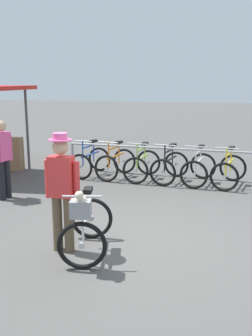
{
  "coord_description": "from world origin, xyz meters",
  "views": [
    {
      "loc": [
        1.23,
        -5.47,
        2.41
      ],
      "look_at": [
        -0.28,
        0.59,
        1.0
      ],
      "focal_mm": 41.15,
      "sensor_mm": 36.0,
      "label": 1
    }
  ],
  "objects_px": {
    "racked_bike_orange": "(116,163)",
    "racked_bike_white": "(199,169)",
    "racked_bike_lime": "(142,165)",
    "pedestrian_with_backpack": "(2,155)",
    "racked_bike_black": "(170,167)",
    "featured_bicycle": "(86,224)",
    "racked_bike_yellow": "(229,171)",
    "racked_bike_blue": "(90,161)",
    "person_with_featured_bike": "(62,188)"
  },
  "relations": [
    {
      "from": "racked_bike_orange",
      "to": "racked_bike_black",
      "type": "xyz_separation_m",
      "value": [
        1.4,
        -0.09,
        -0.0
      ]
    },
    {
      "from": "racked_bike_white",
      "to": "racked_bike_yellow",
      "type": "height_order",
      "value": "same"
    },
    {
      "from": "racked_bike_blue",
      "to": "racked_bike_orange",
      "type": "xyz_separation_m",
      "value": [
        0.7,
        -0.04,
        0.0
      ]
    },
    {
      "from": "racked_bike_orange",
      "to": "racked_bike_lime",
      "type": "relative_size",
      "value": 1.03
    },
    {
      "from": "racked_bike_yellow",
      "to": "pedestrian_with_backpack",
      "type": "xyz_separation_m",
      "value": [
        -4.57,
        -2.17,
        0.57
      ]
    },
    {
      "from": "racked_bike_white",
      "to": "person_with_featured_bike",
      "type": "height_order",
      "value": "person_with_featured_bike"
    },
    {
      "from": "featured_bicycle",
      "to": "person_with_featured_bike",
      "type": "distance_m",
      "value": 0.61
    },
    {
      "from": "featured_bicycle",
      "to": "racked_bike_black",
      "type": "bearing_deg",
      "value": 82.46
    },
    {
      "from": "racked_bike_blue",
      "to": "racked_bike_lime",
      "type": "relative_size",
      "value": 1.0
    },
    {
      "from": "racked_bike_black",
      "to": "pedestrian_with_backpack",
      "type": "distance_m",
      "value": 3.94
    },
    {
      "from": "racked_bike_white",
      "to": "racked_bike_yellow",
      "type": "distance_m",
      "value": 0.7
    },
    {
      "from": "racked_bike_lime",
      "to": "person_with_featured_bike",
      "type": "relative_size",
      "value": 0.69
    },
    {
      "from": "racked_bike_lime",
      "to": "racked_bike_black",
      "type": "relative_size",
      "value": 1.0
    },
    {
      "from": "racked_bike_black",
      "to": "pedestrian_with_backpack",
      "type": "xyz_separation_m",
      "value": [
        -3.17,
        -2.26,
        0.57
      ]
    },
    {
      "from": "racked_bike_lime",
      "to": "featured_bicycle",
      "type": "relative_size",
      "value": 0.95
    },
    {
      "from": "person_with_featured_bike",
      "to": "pedestrian_with_backpack",
      "type": "relative_size",
      "value": 1.05
    },
    {
      "from": "racked_bike_orange",
      "to": "featured_bicycle",
      "type": "height_order",
      "value": "featured_bicycle"
    },
    {
      "from": "racked_bike_yellow",
      "to": "featured_bicycle",
      "type": "xyz_separation_m",
      "value": [
        -1.98,
        -4.34,
        0.12
      ]
    },
    {
      "from": "racked_bike_orange",
      "to": "racked_bike_white",
      "type": "relative_size",
      "value": 1.02
    },
    {
      "from": "racked_bike_black",
      "to": "racked_bike_lime",
      "type": "bearing_deg",
      "value": 176.34
    },
    {
      "from": "pedestrian_with_backpack",
      "to": "featured_bicycle",
      "type": "bearing_deg",
      "value": -40.0
    },
    {
      "from": "racked_bike_orange",
      "to": "featured_bicycle",
      "type": "bearing_deg",
      "value": -79.82
    },
    {
      "from": "racked_bike_white",
      "to": "racked_bike_yellow",
      "type": "bearing_deg",
      "value": -3.66
    },
    {
      "from": "racked_bike_yellow",
      "to": "person_with_featured_bike",
      "type": "xyz_separation_m",
      "value": [
        -2.36,
        -4.24,
        0.58
      ]
    },
    {
      "from": "person_with_featured_bike",
      "to": "racked_bike_lime",
      "type": "bearing_deg",
      "value": 86.52
    },
    {
      "from": "racked_bike_black",
      "to": "pedestrian_with_backpack",
      "type": "height_order",
      "value": "pedestrian_with_backpack"
    },
    {
      "from": "racked_bike_white",
      "to": "pedestrian_with_backpack",
      "type": "height_order",
      "value": "pedestrian_with_backpack"
    },
    {
      "from": "racked_bike_lime",
      "to": "racked_bike_white",
      "type": "bearing_deg",
      "value": -3.66
    },
    {
      "from": "racked_bike_blue",
      "to": "person_with_featured_bike",
      "type": "distance_m",
      "value": 4.64
    },
    {
      "from": "racked_bike_yellow",
      "to": "featured_bicycle",
      "type": "relative_size",
      "value": 0.97
    },
    {
      "from": "pedestrian_with_backpack",
      "to": "racked_bike_orange",
      "type": "bearing_deg",
      "value": 52.85
    },
    {
      "from": "racked_bike_lime",
      "to": "featured_bicycle",
      "type": "xyz_separation_m",
      "value": [
        0.11,
        -4.47,
        0.12
      ]
    },
    {
      "from": "racked_bike_lime",
      "to": "pedestrian_with_backpack",
      "type": "bearing_deg",
      "value": -137.1
    },
    {
      "from": "racked_bike_white",
      "to": "pedestrian_with_backpack",
      "type": "relative_size",
      "value": 0.73
    },
    {
      "from": "racked_bike_blue",
      "to": "racked_bike_lime",
      "type": "height_order",
      "value": "same"
    },
    {
      "from": "racked_bike_blue",
      "to": "pedestrian_with_backpack",
      "type": "bearing_deg",
      "value": -114.29
    },
    {
      "from": "racked_bike_yellow",
      "to": "person_with_featured_bike",
      "type": "bearing_deg",
      "value": -119.13
    },
    {
      "from": "racked_bike_orange",
      "to": "racked_bike_blue",
      "type": "bearing_deg",
      "value": 176.34
    },
    {
      "from": "racked_bike_orange",
      "to": "racked_bike_yellow",
      "type": "xyz_separation_m",
      "value": [
        2.79,
        -0.18,
        -0.0
      ]
    },
    {
      "from": "racked_bike_blue",
      "to": "pedestrian_with_backpack",
      "type": "height_order",
      "value": "pedestrian_with_backpack"
    },
    {
      "from": "pedestrian_with_backpack",
      "to": "racked_bike_yellow",
      "type": "bearing_deg",
      "value": 25.36
    },
    {
      "from": "racked_bike_black",
      "to": "featured_bicycle",
      "type": "bearing_deg",
      "value": -97.54
    },
    {
      "from": "featured_bicycle",
      "to": "person_with_featured_bike",
      "type": "height_order",
      "value": "person_with_featured_bike"
    },
    {
      "from": "racked_bike_blue",
      "to": "racked_bike_orange",
      "type": "height_order",
      "value": "same"
    },
    {
      "from": "racked_bike_white",
      "to": "racked_bike_blue",
      "type": "bearing_deg",
      "value": 176.34
    },
    {
      "from": "racked_bike_orange",
      "to": "racked_bike_black",
      "type": "distance_m",
      "value": 1.4
    },
    {
      "from": "racked_bike_orange",
      "to": "person_with_featured_bike",
      "type": "relative_size",
      "value": 0.71
    },
    {
      "from": "pedestrian_with_backpack",
      "to": "racked_bike_white",
      "type": "bearing_deg",
      "value": 29.73
    },
    {
      "from": "racked_bike_black",
      "to": "person_with_featured_bike",
      "type": "xyz_separation_m",
      "value": [
        -0.96,
        -4.33,
        0.58
      ]
    },
    {
      "from": "pedestrian_with_backpack",
      "to": "racked_bike_black",
      "type": "bearing_deg",
      "value": 35.41
    }
  ]
}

